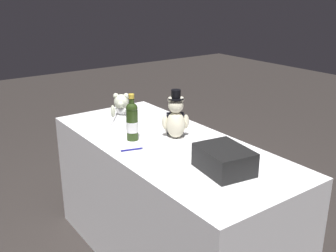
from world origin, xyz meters
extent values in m
cube|color=white|center=(0.00, 0.00, 0.39)|extent=(1.64, 0.72, 0.79)
ellipsoid|color=beige|center=(-0.04, 0.09, 0.87)|extent=(0.12, 0.11, 0.16)
cube|color=black|center=(-0.07, 0.10, 0.87)|extent=(0.09, 0.11, 0.12)
sphere|color=beige|center=(-0.04, 0.09, 0.99)|extent=(0.09, 0.09, 0.09)
sphere|color=beige|center=(-0.07, 0.11, 0.98)|extent=(0.04, 0.04, 0.04)
sphere|color=beige|center=(-0.02, 0.11, 1.02)|extent=(0.03, 0.03, 0.03)
sphere|color=beige|center=(-0.06, 0.06, 1.02)|extent=(0.03, 0.03, 0.03)
ellipsoid|color=beige|center=(-0.02, 0.15, 0.88)|extent=(0.04, 0.04, 0.09)
ellipsoid|color=beige|center=(-0.09, 0.04, 0.88)|extent=(0.04, 0.04, 0.09)
sphere|color=beige|center=(-0.08, 0.15, 0.81)|extent=(0.05, 0.05, 0.05)
sphere|color=beige|center=(-0.11, 0.09, 0.81)|extent=(0.05, 0.05, 0.05)
cylinder|color=black|center=(-0.04, 0.09, 1.03)|extent=(0.09, 0.09, 0.01)
cylinder|color=black|center=(-0.04, 0.09, 1.05)|extent=(0.06, 0.06, 0.05)
cone|color=white|center=(-0.35, -0.10, 0.86)|extent=(0.19, 0.19, 0.14)
ellipsoid|color=white|center=(-0.35, -0.10, 0.92)|extent=(0.08, 0.07, 0.06)
sphere|color=beige|center=(-0.35, -0.10, 0.97)|extent=(0.09, 0.09, 0.09)
sphere|color=beige|center=(-0.32, -0.12, 0.96)|extent=(0.04, 0.04, 0.04)
sphere|color=beige|center=(-0.37, -0.13, 1.00)|extent=(0.03, 0.03, 0.03)
sphere|color=beige|center=(-0.33, -0.07, 1.00)|extent=(0.03, 0.03, 0.03)
ellipsoid|color=beige|center=(-0.36, -0.15, 0.91)|extent=(0.03, 0.03, 0.08)
ellipsoid|color=beige|center=(-0.30, -0.07, 0.91)|extent=(0.03, 0.03, 0.08)
cone|color=white|center=(-0.39, -0.07, 0.89)|extent=(0.20, 0.20, 0.17)
cylinder|color=#273A15|center=(-0.16, -0.14, 0.88)|extent=(0.07, 0.07, 0.18)
sphere|color=#273A15|center=(-0.16, -0.14, 0.98)|extent=(0.07, 0.07, 0.07)
cylinder|color=#273A15|center=(-0.16, -0.14, 1.02)|extent=(0.03, 0.03, 0.07)
cylinder|color=gold|center=(-0.16, -0.14, 1.05)|extent=(0.03, 0.03, 0.02)
cylinder|color=white|center=(-0.16, -0.14, 0.87)|extent=(0.07, 0.07, 0.06)
cylinder|color=navy|center=(-0.02, -0.23, 0.79)|extent=(0.04, 0.12, 0.01)
cone|color=silver|center=(0.00, -0.17, 0.79)|extent=(0.01, 0.02, 0.01)
cube|color=black|center=(0.46, 0.00, 0.85)|extent=(0.30, 0.25, 0.12)
cube|color=#B7B7BF|center=(0.48, -0.10, 0.85)|extent=(0.03, 0.01, 0.03)
camera|label=1|loc=(1.71, -1.24, 1.63)|focal=42.27mm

